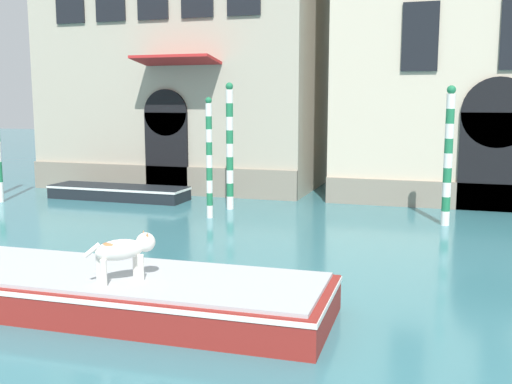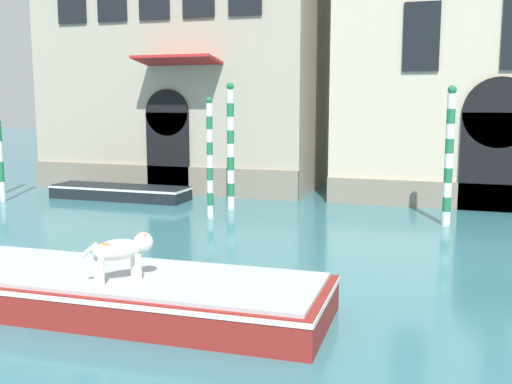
{
  "view_description": "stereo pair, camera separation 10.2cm",
  "coord_description": "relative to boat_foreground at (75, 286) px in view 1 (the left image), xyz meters",
  "views": [
    {
      "loc": [
        9.0,
        -3.79,
        3.53
      ],
      "look_at": [
        4.34,
        10.74,
        1.2
      ],
      "focal_mm": 42.0,
      "sensor_mm": 36.0,
      "label": 1
    },
    {
      "loc": [
        9.1,
        -3.76,
        3.53
      ],
      "look_at": [
        4.34,
        10.74,
        1.2
      ],
      "focal_mm": 42.0,
      "sensor_mm": 36.0,
      "label": 2
    }
  ],
  "objects": [
    {
      "name": "mooring_pole_4",
      "position": [
        6.08,
        9.08,
        1.65
      ],
      "size": [
        0.25,
        0.25,
        3.96
      ],
      "color": "white",
      "rests_on": "ground_plane"
    },
    {
      "name": "boat_foreground",
      "position": [
        0.0,
        0.0,
        0.0
      ],
      "size": [
        9.0,
        2.56,
        0.65
      ],
      "rotation": [
        0.0,
        0.0,
        0.03
      ],
      "color": "maroon",
      "rests_on": "ground_plane"
    },
    {
      "name": "mooring_pole_0",
      "position": [
        -0.76,
        8.06,
        1.49
      ],
      "size": [
        0.19,
        0.19,
        3.64
      ],
      "color": "white",
      "rests_on": "ground_plane"
    },
    {
      "name": "boat_moored_near_palazzo",
      "position": [
        -5.23,
        10.29,
        -0.09
      ],
      "size": [
        5.17,
        1.43,
        0.49
      ],
      "rotation": [
        0.0,
        0.0,
        -0.01
      ],
      "color": "black",
      "rests_on": "ground_plane"
    },
    {
      "name": "dog_on_deck",
      "position": [
        1.19,
        -0.31,
        0.81
      ],
      "size": [
        0.87,
        0.93,
        0.78
      ],
      "rotation": [
        0.0,
        0.0,
        0.83
      ],
      "color": "silver",
      "rests_on": "boat_foreground"
    },
    {
      "name": "mooring_pole_2",
      "position": [
        -0.68,
        9.63,
        1.73
      ],
      "size": [
        0.24,
        0.24,
        4.11
      ],
      "color": "white",
      "rests_on": "ground_plane"
    }
  ]
}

